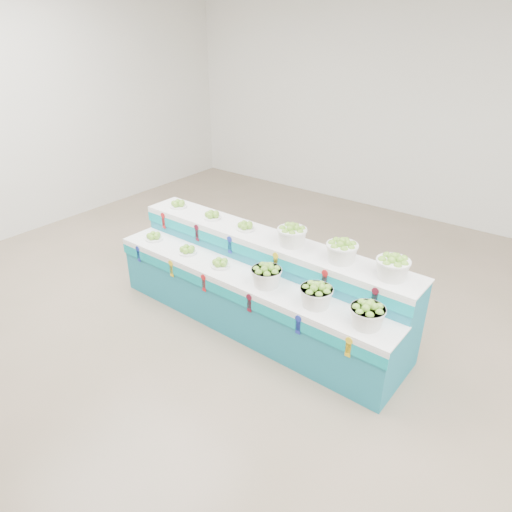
# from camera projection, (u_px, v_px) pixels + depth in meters

# --- Properties ---
(ground) EXTENTS (10.00, 10.00, 0.00)m
(ground) POSITION_uv_depth(u_px,v_px,m) (247.00, 360.00, 4.88)
(ground) COLOR #766952
(ground) RESTS_ON ground
(back_wall) EXTENTS (10.00, 0.00, 10.00)m
(back_wall) POSITION_uv_depth(u_px,v_px,m) (437.00, 102.00, 7.49)
(back_wall) COLOR silver
(back_wall) RESTS_ON ground
(display_stand) EXTENTS (3.64, 1.02, 1.02)m
(display_stand) POSITION_uv_depth(u_px,v_px,m) (256.00, 284.00, 5.29)
(display_stand) COLOR teal
(display_stand) RESTS_ON ground
(plate_lower_left) EXTENTS (0.22, 0.22, 0.10)m
(plate_lower_left) POSITION_uv_depth(u_px,v_px,m) (154.00, 236.00, 5.82)
(plate_lower_left) COLOR white
(plate_lower_left) RESTS_ON display_stand
(plate_lower_mid) EXTENTS (0.22, 0.22, 0.10)m
(plate_lower_mid) POSITION_uv_depth(u_px,v_px,m) (187.00, 249.00, 5.49)
(plate_lower_mid) COLOR white
(plate_lower_mid) RESTS_ON display_stand
(plate_lower_right) EXTENTS (0.22, 0.22, 0.10)m
(plate_lower_right) POSITION_uv_depth(u_px,v_px,m) (220.00, 262.00, 5.20)
(plate_lower_right) COLOR white
(plate_lower_right) RESTS_ON display_stand
(basket_lower_left) EXTENTS (0.33, 0.33, 0.24)m
(basket_lower_left) POSITION_uv_depth(u_px,v_px,m) (266.00, 275.00, 4.80)
(basket_lower_left) COLOR silver
(basket_lower_left) RESTS_ON display_stand
(basket_lower_mid) EXTENTS (0.33, 0.33, 0.24)m
(basket_lower_mid) POSITION_uv_depth(u_px,v_px,m) (316.00, 295.00, 4.47)
(basket_lower_mid) COLOR silver
(basket_lower_mid) RESTS_ON display_stand
(basket_lower_right) EXTENTS (0.33, 0.33, 0.24)m
(basket_lower_right) POSITION_uv_depth(u_px,v_px,m) (367.00, 315.00, 4.17)
(basket_lower_right) COLOR silver
(basket_lower_right) RESTS_ON display_stand
(plate_upper_left) EXTENTS (0.22, 0.22, 0.10)m
(plate_upper_left) POSITION_uv_depth(u_px,v_px,m) (178.00, 204.00, 6.00)
(plate_upper_left) COLOR white
(plate_upper_left) RESTS_ON display_stand
(plate_upper_mid) EXTENTS (0.22, 0.22, 0.10)m
(plate_upper_mid) POSITION_uv_depth(u_px,v_px,m) (212.00, 215.00, 5.66)
(plate_upper_mid) COLOR white
(plate_upper_mid) RESTS_ON display_stand
(plate_upper_right) EXTENTS (0.22, 0.22, 0.10)m
(plate_upper_right) POSITION_uv_depth(u_px,v_px,m) (245.00, 225.00, 5.37)
(plate_upper_right) COLOR white
(plate_upper_right) RESTS_ON display_stand
(basket_upper_left) EXTENTS (0.33, 0.33, 0.24)m
(basket_upper_left) POSITION_uv_depth(u_px,v_px,m) (292.00, 235.00, 4.98)
(basket_upper_left) COLOR silver
(basket_upper_left) RESTS_ON display_stand
(basket_upper_mid) EXTENTS (0.33, 0.33, 0.24)m
(basket_upper_mid) POSITION_uv_depth(u_px,v_px,m) (342.00, 251.00, 4.64)
(basket_upper_mid) COLOR silver
(basket_upper_mid) RESTS_ON display_stand
(basket_upper_right) EXTENTS (0.33, 0.33, 0.24)m
(basket_upper_right) POSITION_uv_depth(u_px,v_px,m) (393.00, 267.00, 4.34)
(basket_upper_right) COLOR silver
(basket_upper_right) RESTS_ON display_stand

